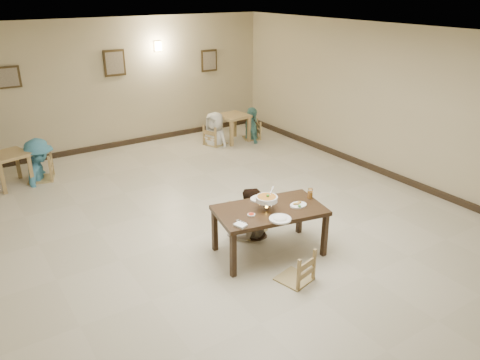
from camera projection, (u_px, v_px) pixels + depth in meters
floor at (225, 228)px, 7.63m from camera, size 10.00×10.00×0.00m
ceiling at (223, 36)px, 6.47m from camera, size 10.00×10.00×0.00m
wall_back at (112, 85)px, 10.90m from camera, size 10.00×0.00×10.00m
wall_right at (399, 105)px, 9.08m from camera, size 0.00×10.00×10.00m
baseboard_back at (119, 144)px, 11.43m from camera, size 8.00×0.06×0.12m
baseboard_right at (389, 174)px, 9.62m from camera, size 0.06×10.00×0.12m
picture_a at (6, 77)px, 9.59m from camera, size 0.55×0.04×0.45m
picture_b at (115, 63)px, 10.72m from camera, size 0.50×0.04×0.60m
picture_c at (209, 61)px, 12.05m from camera, size 0.45×0.04×0.55m
wall_sconce at (158, 46)px, 11.17m from camera, size 0.16×0.05×0.22m
main_table at (270, 214)px, 6.68m from camera, size 1.67×1.15×0.72m
chair_far at (248, 203)px, 7.34m from camera, size 0.46×0.46×0.98m
chair_near at (296, 251)px, 6.12m from camera, size 0.41×0.41×0.88m
main_diner at (250, 189)px, 7.12m from camera, size 0.79×0.63×1.57m
curry_warmer at (267, 199)px, 6.56m from camera, size 0.34×0.31×0.28m
rice_plate_far at (260, 198)px, 6.93m from camera, size 0.32×0.32×0.07m
rice_plate_near at (280, 219)px, 6.33m from camera, size 0.30×0.30×0.07m
fried_plate at (298, 205)px, 6.72m from camera, size 0.26×0.26×0.06m
chili_dish at (251, 215)px, 6.45m from camera, size 0.11×0.11×0.02m
napkin_cutlery at (240, 225)px, 6.16m from camera, size 0.18×0.26×0.03m
drink_glass at (310, 194)px, 6.94m from camera, size 0.08×0.08×0.15m
bg_table_left at (8, 160)px, 9.01m from camera, size 0.82×0.82×0.67m
bg_table_right at (233, 120)px, 11.63m from camera, size 0.75×0.75×0.68m
bg_chair_lr at (38, 156)px, 9.31m from camera, size 0.48×0.48×1.03m
bg_chair_rl at (215, 126)px, 11.42m from camera, size 0.45×0.45×0.95m
bg_chair_rr at (252, 122)px, 11.87m from camera, size 0.41×0.41×0.88m
bg_diner_b at (35, 139)px, 9.18m from camera, size 1.04×1.27×1.71m
bg_diner_c at (215, 112)px, 11.29m from camera, size 0.74×0.92×1.62m
bg_diner_d at (252, 107)px, 11.72m from camera, size 0.72×1.04×1.63m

